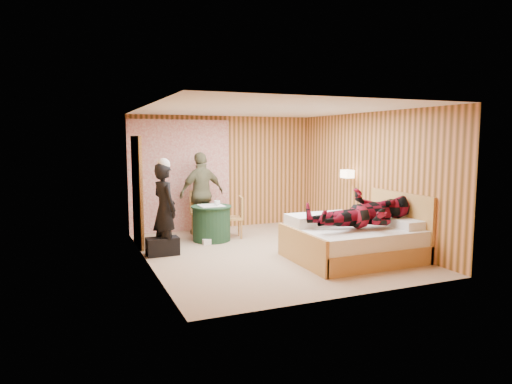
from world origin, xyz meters
name	(u,v)px	position (x,y,z in m)	size (l,w,h in m)	color
floor	(269,252)	(0.00, 0.00, 0.00)	(4.20, 5.00, 0.01)	tan
ceiling	(269,109)	(0.00, 0.00, 2.50)	(4.20, 5.00, 0.01)	white
wall_back	(223,172)	(0.00, 2.50, 1.25)	(4.20, 0.02, 2.50)	#E38F57
wall_left	(147,187)	(-2.10, 0.00, 1.25)	(0.02, 5.00, 2.50)	#E38F57
wall_right	(368,178)	(2.10, 0.00, 1.25)	(0.02, 5.00, 2.50)	#E38F57
curtain	(180,176)	(-1.00, 2.43, 1.20)	(2.20, 0.08, 2.40)	silver
doorway	(137,191)	(-2.06, 1.40, 1.02)	(0.06, 0.90, 2.05)	black
wall_lamp	(347,174)	(1.92, 0.45, 1.30)	(0.26, 0.24, 0.16)	gold
bed	(354,240)	(1.12, -0.96, 0.31)	(2.00, 1.57, 1.08)	#D8AE58
nightstand	(353,228)	(1.88, 0.14, 0.27)	(0.39, 0.53, 0.51)	#D8AE58
round_table	(212,223)	(-0.66, 1.26, 0.35)	(0.79, 0.79, 0.70)	#1B3B20
chair_far	(201,209)	(-0.69, 1.89, 0.54)	(0.52, 0.52, 0.93)	#D8AE58
chair_near	(236,214)	(-0.12, 1.33, 0.49)	(0.44, 0.44, 0.84)	#D8AE58
duffel_bag	(163,246)	(-1.78, 0.49, 0.15)	(0.55, 0.29, 0.31)	black
sneaker_left	(209,242)	(-0.81, 0.96, 0.05)	(0.24, 0.10, 0.11)	white
sneaker_right	(210,239)	(-0.73, 1.16, 0.06)	(0.28, 0.11, 0.12)	white
woman_standing	(165,209)	(-1.72, 0.57, 0.79)	(0.58, 0.38, 1.59)	black
man_at_table	(202,193)	(-0.66, 1.92, 0.86)	(1.01, 0.42, 1.72)	#676544
man_on_bed	(364,203)	(1.15, -1.19, 0.97)	(1.77, 0.67, 0.86)	maroon
book_lower	(355,215)	(1.88, 0.09, 0.52)	(0.17, 0.22, 0.02)	white
book_upper	(355,214)	(1.88, 0.09, 0.54)	(0.16, 0.22, 0.02)	white
cup_nightstand	(350,212)	(1.88, 0.27, 0.56)	(0.10, 0.10, 0.09)	white
cup_table	(217,203)	(-0.56, 1.21, 0.75)	(0.12, 0.12, 0.10)	white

